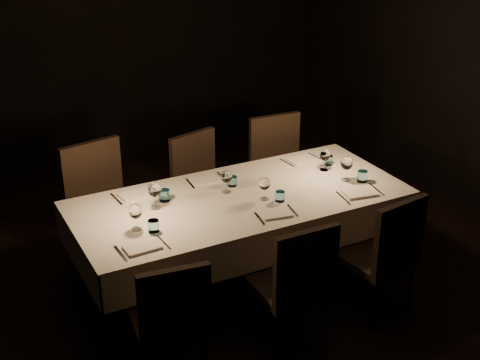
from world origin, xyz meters
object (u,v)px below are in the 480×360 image
chair_near_center (296,281)px  chair_near_left (171,318)px  chair_far_left (102,203)px  dining_table (240,206)px  chair_far_center (202,183)px  chair_near_right (385,251)px  chair_far_right (280,168)px

chair_near_center → chair_near_left: bearing=-1.2°
chair_near_left → chair_far_left: size_ratio=0.87×
chair_near_left → chair_far_left: bearing=-84.6°
dining_table → chair_far_center: bearing=86.7°
chair_near_center → chair_far_center: chair_far_center is taller
dining_table → chair_near_center: chair_near_center is taller
chair_near_left → chair_near_right: size_ratio=0.95×
chair_far_center → chair_far_right: size_ratio=0.95×
chair_near_center → chair_far_left: bearing=-62.3°
chair_far_left → chair_far_center: (0.90, 0.05, -0.04)m
chair_near_right → chair_far_center: 1.77m
dining_table → chair_far_left: chair_far_left is taller
chair_far_left → chair_far_right: size_ratio=1.04×
chair_near_right → chair_far_left: size_ratio=0.91×
dining_table → chair_near_left: bearing=-137.4°
chair_far_right → chair_far_center: bearing=178.8°
chair_near_center → chair_far_left: chair_far_left is taller
chair_near_left → chair_near_center: size_ratio=0.96×
dining_table → chair_far_right: chair_far_right is taller
chair_far_right → chair_near_right: bearing=-88.6°
chair_near_right → chair_far_left: (-1.58, 1.59, 0.04)m
chair_near_center → chair_near_right: chair_near_right is taller
chair_near_left → chair_near_right: 1.63m
dining_table → chair_near_left: chair_near_left is taller
chair_near_right → chair_far_left: chair_far_left is taller
chair_near_right → chair_far_center: same height
chair_near_center → chair_far_right: bearing=-116.6°
chair_near_center → chair_far_left: 1.81m
chair_far_left → chair_far_right: 1.65m
chair_far_left → chair_near_center: bearing=-73.1°
chair_near_left → chair_far_center: 1.90m
chair_far_right → chair_near_left: bearing=-133.3°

